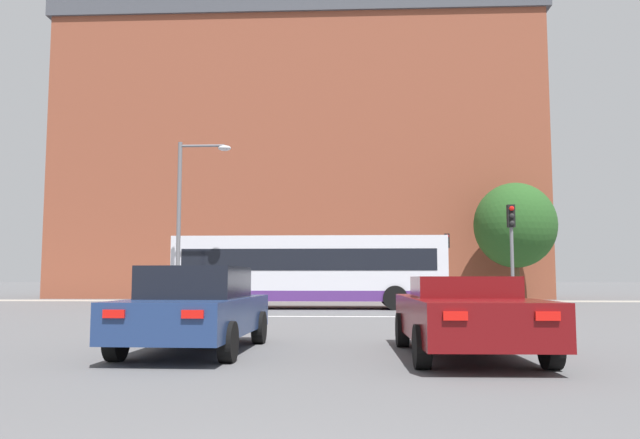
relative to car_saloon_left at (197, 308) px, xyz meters
name	(u,v)px	position (x,y,z in m)	size (l,w,h in m)	color
stop_line_strip	(340,316)	(2.41, 10.28, -0.76)	(9.43, 0.30, 0.01)	silver
far_pavement	(344,301)	(2.41, 24.71, -0.76)	(70.48, 2.50, 0.01)	gray
brick_civic_building	(300,153)	(-0.77, 32.63, 9.43)	(32.71, 10.61, 22.74)	brown
car_saloon_left	(197,308)	(0.00, 0.00, 0.00)	(2.09, 4.65, 1.51)	navy
car_roadster_right	(465,315)	(4.68, -0.48, -0.07)	(2.11, 4.77, 1.33)	#600C0F
bus_crossing_lead	(310,270)	(1.02, 15.80, 0.88)	(11.52, 2.72, 3.07)	silver
traffic_light_near_right	(512,240)	(8.43, 10.97, 1.86)	(0.26, 0.31, 3.88)	slate
traffic_light_far_right	(447,255)	(8.16, 23.73, 1.79)	(0.26, 0.31, 3.77)	slate
street_lamp_junction	(189,206)	(-3.47, 12.48, 3.30)	(2.07, 0.36, 6.59)	slate
pedestrian_waiting	(202,283)	(-5.92, 25.20, 0.24)	(0.39, 0.46, 1.71)	#333851
tree_by_building	(515,225)	(12.15, 24.65, 3.53)	(4.61, 4.61, 6.72)	#4C3823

